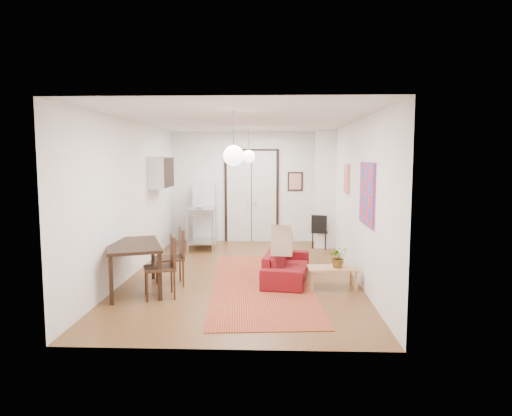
{
  "coord_description": "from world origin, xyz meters",
  "views": [
    {
      "loc": [
        0.57,
        -8.57,
        2.22
      ],
      "look_at": [
        0.24,
        0.22,
        1.25
      ],
      "focal_mm": 32.0,
      "sensor_mm": 36.0,
      "label": 1
    }
  ],
  "objects_px": {
    "kitchen_counter": "(202,220)",
    "dining_chair_near": "(171,252)",
    "dining_table": "(133,249)",
    "fridge": "(205,213)",
    "sofa": "(287,265)",
    "coffee_table": "(332,270)",
    "dining_chair_far": "(161,261)",
    "black_side_chair": "(320,228)"
  },
  "relations": [
    {
      "from": "fridge",
      "to": "dining_chair_far",
      "type": "relative_size",
      "value": 1.57
    },
    {
      "from": "coffee_table",
      "to": "black_side_chair",
      "type": "xyz_separation_m",
      "value": [
        0.17,
        3.6,
        0.17
      ]
    },
    {
      "from": "sofa",
      "to": "black_side_chair",
      "type": "bearing_deg",
      "value": -8.89
    },
    {
      "from": "kitchen_counter",
      "to": "fridge",
      "type": "xyz_separation_m",
      "value": [
        -0.02,
        0.63,
        0.1
      ]
    },
    {
      "from": "dining_chair_near",
      "to": "black_side_chair",
      "type": "xyz_separation_m",
      "value": [
        2.98,
        3.42,
        -0.09
      ]
    },
    {
      "from": "sofa",
      "to": "black_side_chair",
      "type": "height_order",
      "value": "black_side_chair"
    },
    {
      "from": "coffee_table",
      "to": "dining_chair_far",
      "type": "bearing_deg",
      "value": -169.66
    },
    {
      "from": "sofa",
      "to": "black_side_chair",
      "type": "xyz_separation_m",
      "value": [
        0.93,
        3.05,
        0.22
      ]
    },
    {
      "from": "sofa",
      "to": "black_side_chair",
      "type": "relative_size",
      "value": 2.17
    },
    {
      "from": "sofa",
      "to": "kitchen_counter",
      "type": "relative_size",
      "value": 1.31
    },
    {
      "from": "kitchen_counter",
      "to": "black_side_chair",
      "type": "bearing_deg",
      "value": -1.43
    },
    {
      "from": "fridge",
      "to": "dining_chair_far",
      "type": "distance_m",
      "value": 4.6
    },
    {
      "from": "coffee_table",
      "to": "dining_table",
      "type": "xyz_separation_m",
      "value": [
        -3.33,
        -0.26,
        0.4
      ]
    },
    {
      "from": "sofa",
      "to": "dining_chair_near",
      "type": "height_order",
      "value": "dining_chair_near"
    },
    {
      "from": "dining_chair_far",
      "to": "black_side_chair",
      "type": "height_order",
      "value": "dining_chair_far"
    },
    {
      "from": "coffee_table",
      "to": "dining_chair_near",
      "type": "bearing_deg",
      "value": 176.21
    },
    {
      "from": "sofa",
      "to": "dining_chair_near",
      "type": "bearing_deg",
      "value": 108.09
    },
    {
      "from": "kitchen_counter",
      "to": "dining_table",
      "type": "height_order",
      "value": "kitchen_counter"
    },
    {
      "from": "fridge",
      "to": "sofa",
      "type": "bearing_deg",
      "value": -61.94
    },
    {
      "from": "coffee_table",
      "to": "dining_chair_near",
      "type": "height_order",
      "value": "dining_chair_near"
    },
    {
      "from": "coffee_table",
      "to": "fridge",
      "type": "bearing_deg",
      "value": 124.39
    },
    {
      "from": "kitchen_counter",
      "to": "fridge",
      "type": "height_order",
      "value": "fridge"
    },
    {
      "from": "kitchen_counter",
      "to": "dining_chair_far",
      "type": "xyz_separation_m",
      "value": [
        -0.04,
        -3.97,
        -0.1
      ]
    },
    {
      "from": "sofa",
      "to": "coffee_table",
      "type": "bearing_deg",
      "value": -117.96
    },
    {
      "from": "sofa",
      "to": "dining_table",
      "type": "distance_m",
      "value": 2.74
    },
    {
      "from": "dining_table",
      "to": "black_side_chair",
      "type": "bearing_deg",
      "value": 47.86
    },
    {
      "from": "coffee_table",
      "to": "dining_chair_near",
      "type": "distance_m",
      "value": 2.83
    },
    {
      "from": "kitchen_counter",
      "to": "dining_chair_far",
      "type": "distance_m",
      "value": 3.97
    },
    {
      "from": "coffee_table",
      "to": "dining_chair_far",
      "type": "height_order",
      "value": "dining_chair_far"
    },
    {
      "from": "dining_chair_far",
      "to": "black_side_chair",
      "type": "distance_m",
      "value": 5.08
    },
    {
      "from": "fridge",
      "to": "dining_chair_near",
      "type": "relative_size",
      "value": 1.57
    },
    {
      "from": "fridge",
      "to": "dining_table",
      "type": "height_order",
      "value": "fridge"
    },
    {
      "from": "dining_table",
      "to": "black_side_chair",
      "type": "distance_m",
      "value": 5.22
    },
    {
      "from": "coffee_table",
      "to": "dining_chair_near",
      "type": "xyz_separation_m",
      "value": [
        -2.81,
        0.19,
        0.26
      ]
    },
    {
      "from": "kitchen_counter",
      "to": "fridge",
      "type": "bearing_deg",
      "value": 87.51
    },
    {
      "from": "dining_chair_near",
      "to": "kitchen_counter",
      "type": "bearing_deg",
      "value": 159.88
    },
    {
      "from": "coffee_table",
      "to": "sofa",
      "type": "bearing_deg",
      "value": 144.04
    },
    {
      "from": "kitchen_counter",
      "to": "dining_chair_near",
      "type": "height_order",
      "value": "kitchen_counter"
    },
    {
      "from": "kitchen_counter",
      "to": "dining_chair_near",
      "type": "xyz_separation_m",
      "value": [
        -0.04,
        -3.27,
        -0.1
      ]
    },
    {
      "from": "sofa",
      "to": "coffee_table",
      "type": "distance_m",
      "value": 0.94
    },
    {
      "from": "dining_table",
      "to": "dining_chair_far",
      "type": "xyz_separation_m",
      "value": [
        0.52,
        -0.25,
        -0.14
      ]
    },
    {
      "from": "sofa",
      "to": "black_side_chair",
      "type": "distance_m",
      "value": 3.2
    }
  ]
}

